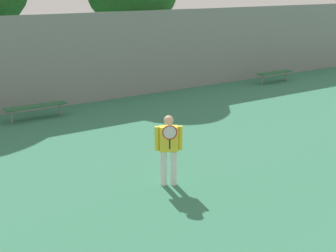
# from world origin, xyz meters

# --- Properties ---
(tennis_player) EXTENTS (0.55, 0.51, 1.58)m
(tennis_player) POSITION_xyz_m (-1.53, 6.96, 0.90)
(tennis_player) COLOR silver
(tennis_player) RESTS_ON ground_plane
(bench_courtside_near) EXTENTS (2.00, 0.40, 0.46)m
(bench_courtside_near) POSITION_xyz_m (-2.33, 13.61, 0.42)
(bench_courtside_near) COLOR #28663D
(bench_courtside_near) RESTS_ON ground_plane
(bench_adjacent_court) EXTENTS (1.83, 0.40, 0.46)m
(bench_adjacent_court) POSITION_xyz_m (8.39, 13.61, 0.42)
(bench_adjacent_court) COLOR #28663D
(bench_adjacent_court) RESTS_ON ground_plane
(back_fence) EXTENTS (32.37, 0.06, 3.24)m
(back_fence) POSITION_xyz_m (0.00, 14.76, 1.62)
(back_fence) COLOR gray
(back_fence) RESTS_ON ground_plane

